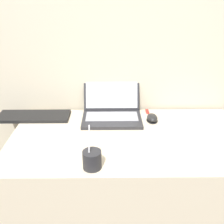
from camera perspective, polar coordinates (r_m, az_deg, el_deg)
The scene contains 7 objects.
wall_back at distance 1.67m, azimuth 3.39°, elevation 17.73°, with size 7.00×0.04×2.50m.
desk at distance 1.67m, azimuth 3.51°, elevation -16.06°, with size 1.32×0.71×0.73m.
laptop at distance 1.65m, azimuth -0.04°, elevation 0.73°, with size 0.36×0.34×0.24m.
drink_cup at distance 1.20m, azimuth -4.37°, elevation -10.20°, with size 0.09×0.09×0.21m.
computer_mouse at distance 1.63m, azimuth 8.74°, elevation -1.30°, with size 0.07×0.10×0.04m.
external_keyboard at distance 1.73m, azimuth -16.66°, elevation -0.89°, with size 0.45×0.16×0.02m.
usb_stick at distance 1.75m, azimuth 7.69°, elevation 0.13°, with size 0.02×0.06×0.01m.
Camera 1 is at (-0.11, -0.90, 1.46)m, focal length 42.00 mm.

